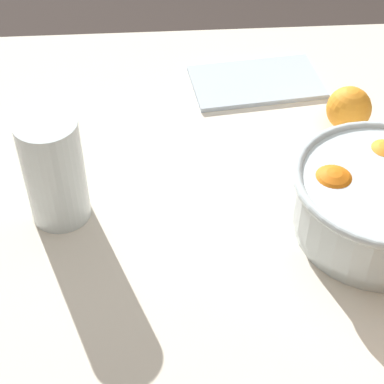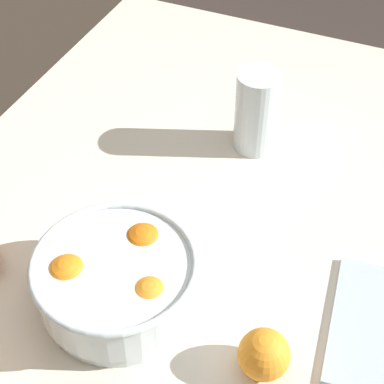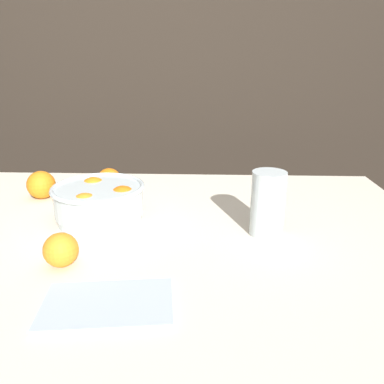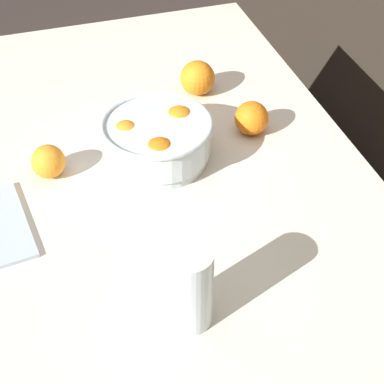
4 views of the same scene
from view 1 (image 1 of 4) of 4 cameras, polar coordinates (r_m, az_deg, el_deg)
The scene contains 5 objects.
dining_table at distance 0.95m, azimuth 8.71°, elevation -3.90°, with size 1.48×0.96×0.76m.
fruit_bowl at distance 0.84m, azimuth 16.35°, elevation -0.79°, with size 0.23×0.23×0.10m.
juice_glass at distance 0.84m, azimuth -12.10°, elevation 1.36°, with size 0.08×0.08×0.15m.
orange_loose_near_bowl at distance 1.02m, azimuth 13.77°, elevation 7.21°, with size 0.07×0.07×0.07m, color orange.
napkin at distance 1.11m, azimuth 5.72°, elevation 9.72°, with size 0.22×0.13×0.01m, color silver.
Camera 1 is at (0.19, 0.62, 1.38)m, focal length 60.00 mm.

